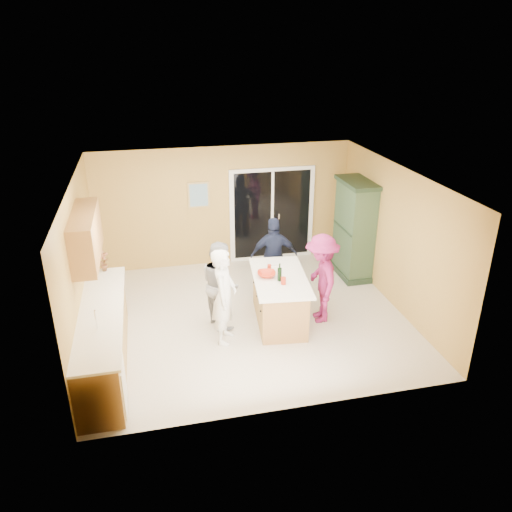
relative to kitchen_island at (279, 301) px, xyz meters
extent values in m
plane|color=beige|center=(-0.49, 0.25, -0.41)|extent=(5.50, 5.50, 0.00)
cube|color=silver|center=(-0.49, 0.25, 2.19)|extent=(5.50, 5.00, 0.10)
cube|color=#EDC561|center=(-0.49, 2.75, 0.89)|extent=(5.50, 0.10, 2.60)
cube|color=#EDC561|center=(-0.49, -2.25, 0.89)|extent=(5.50, 0.10, 2.60)
cube|color=#EDC561|center=(-3.24, 0.25, 0.89)|extent=(0.10, 5.00, 2.60)
cube|color=#EDC561|center=(2.26, 0.25, 0.89)|extent=(0.10, 5.00, 2.60)
cube|color=#AA8242|center=(-2.94, -0.65, 0.04)|extent=(0.60, 3.00, 0.90)
cube|color=white|center=(-2.93, -1.75, -0.01)|extent=(0.62, 0.60, 0.72)
cube|color=silver|center=(-2.93, -0.65, 0.51)|extent=(0.65, 3.05, 0.04)
cylinder|color=silver|center=(-2.94, -1.15, 0.68)|extent=(0.02, 0.02, 0.30)
cube|color=#AA8242|center=(-3.07, 0.05, 1.46)|extent=(0.35, 1.60, 0.75)
cube|color=white|center=(0.56, 2.72, 0.64)|extent=(1.90, 0.05, 2.10)
cube|color=black|center=(0.56, 2.71, 0.64)|extent=(1.70, 0.03, 1.94)
cube|color=white|center=(0.56, 2.70, 0.64)|extent=(0.06, 0.04, 1.94)
cube|color=silver|center=(0.71, 2.69, 0.59)|extent=(0.02, 0.03, 0.12)
cube|color=tan|center=(-1.04, 2.73, 1.19)|extent=(0.46, 0.03, 0.56)
cube|color=teal|center=(-1.04, 2.72, 1.19)|extent=(0.38, 0.02, 0.48)
cube|color=#AA8242|center=(0.00, 0.00, 0.01)|extent=(0.93, 1.56, 0.84)
cube|color=silver|center=(0.00, 0.00, 0.45)|extent=(1.09, 1.77, 0.04)
cube|color=black|center=(0.00, 0.00, -0.36)|extent=(0.84, 1.48, 0.10)
cube|color=#1F3221|center=(2.00, 1.52, -0.35)|extent=(0.57, 1.08, 0.12)
cube|color=#3A5438|center=(2.00, 1.52, 0.60)|extent=(0.51, 1.02, 1.91)
cube|color=#1F3221|center=(2.00, 1.52, 1.60)|extent=(0.59, 1.12, 0.08)
imported|color=white|center=(-1.03, -0.38, 0.41)|extent=(0.58, 0.70, 1.64)
imported|color=#97979A|center=(-1.01, 0.19, 0.36)|extent=(0.75, 0.87, 1.54)
imported|color=#181B36|center=(0.18, 1.06, 0.37)|extent=(0.96, 0.52, 1.56)
imported|color=#8C1E5E|center=(0.72, -0.09, 0.39)|extent=(0.71, 1.10, 1.61)
imported|color=#B62B14|center=(-0.22, 0.07, 0.51)|extent=(0.37, 0.37, 0.08)
imported|color=#B21124|center=(-2.94, 0.78, 0.72)|extent=(0.21, 0.15, 0.38)
cylinder|color=#B62B14|center=(-0.02, -0.28, 0.53)|extent=(0.10, 0.10, 0.12)
cylinder|color=#B62B14|center=(-0.11, 0.30, 0.52)|extent=(0.07, 0.07, 0.10)
cylinder|color=black|center=(-0.05, -0.15, 0.58)|extent=(0.07, 0.07, 0.23)
cylinder|color=black|center=(-0.05, -0.15, 0.74)|extent=(0.03, 0.03, 0.09)
cylinder|color=silver|center=(0.03, 0.55, 0.48)|extent=(0.26, 0.26, 0.02)
camera|label=1|loc=(-2.10, -7.40, 4.25)|focal=35.00mm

